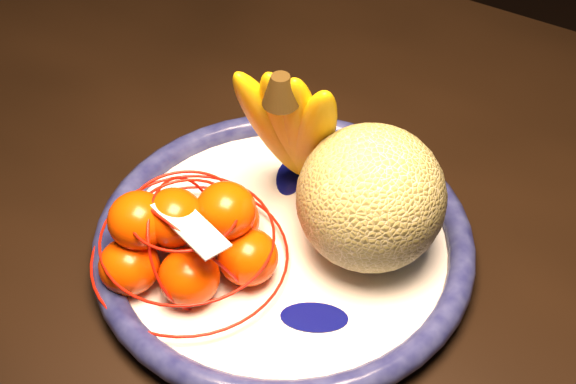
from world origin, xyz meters
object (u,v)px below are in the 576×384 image
at_px(banana_bunch, 294,123).
at_px(mandarin_bag, 188,237).
at_px(cantaloupe, 371,198).
at_px(fruit_bowl, 284,242).
at_px(dining_table, 210,233).

xyz_separation_m(banana_bunch, mandarin_bag, (-0.05, -0.12, -0.06)).
relative_size(cantaloupe, mandarin_bag, 0.57).
distance_m(fruit_bowl, banana_bunch, 0.11).
bearing_deg(cantaloupe, mandarin_bag, -149.33).
xyz_separation_m(dining_table, banana_bunch, (0.10, 0.00, 0.19)).
bearing_deg(fruit_bowl, banana_bunch, 104.64).
height_order(banana_bunch, mandarin_bag, banana_bunch).
relative_size(fruit_bowl, mandarin_bag, 1.54).
relative_size(dining_table, mandarin_bag, 7.23).
bearing_deg(fruit_bowl, mandarin_bag, -138.69).
xyz_separation_m(cantaloupe, banana_bunch, (-0.09, 0.03, 0.03)).
height_order(dining_table, banana_bunch, banana_bunch).
bearing_deg(banana_bunch, mandarin_bag, -117.05).
bearing_deg(fruit_bowl, cantaloupe, 18.44).
xyz_separation_m(fruit_bowl, mandarin_bag, (-0.07, -0.06, 0.04)).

